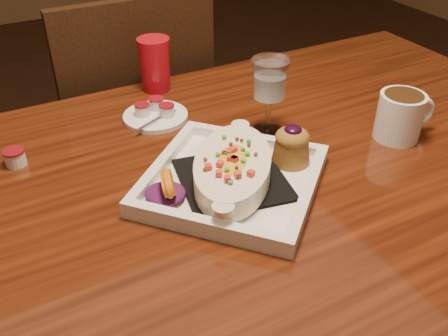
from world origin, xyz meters
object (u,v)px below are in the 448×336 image
red_tumbler (155,65)px  chair_far (133,135)px  coffee_mug (401,114)px  saucer (155,114)px  plate (237,171)px  goblet (270,83)px  table (241,221)px

red_tumbler → chair_far: bearing=90.7°
coffee_mug → saucer: 0.49m
plate → red_tumbler: (0.02, 0.41, 0.03)m
chair_far → saucer: bearing=81.7°
plate → coffee_mug: bearing=-43.7°
goblet → red_tumbler: size_ratio=1.26×
goblet → plate: bearing=-138.1°
table → saucer: bearing=100.9°
red_tumbler → saucer: bearing=-113.2°
plate → goblet: 0.20m
coffee_mug → table: bearing=-175.8°
goblet → saucer: goblet is taller
chair_far → goblet: (0.12, -0.52, 0.35)m
chair_far → red_tumbler: 0.38m
plate → coffee_mug: 0.35m
table → red_tumbler: red_tumbler is taller
coffee_mug → saucer: coffee_mug is taller
plate → goblet: bearing=-0.2°
plate → saucer: size_ratio=2.87×
goblet → saucer: 0.25m
table → goblet: goblet is taller
chair_far → saucer: (-0.05, -0.36, 0.25)m
table → goblet: (0.12, 0.11, 0.20)m
chair_far → goblet: bearing=103.3°
chair_far → plate: (-0.02, -0.64, 0.27)m
chair_far → goblet: size_ratio=6.11×
plate → coffee_mug: size_ratio=3.14×
table → chair_far: chair_far is taller
table → chair_far: 0.65m
coffee_mug → goblet: size_ratio=0.81×
plate → red_tumbler: 0.41m
table → coffee_mug: bearing=-3.6°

